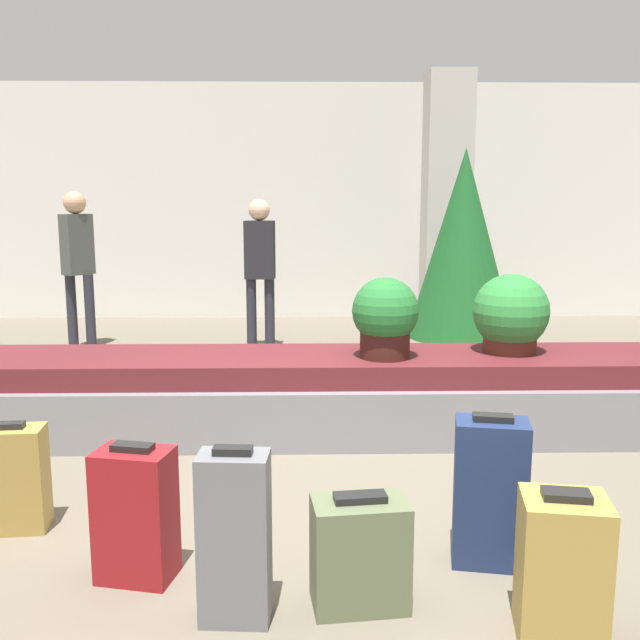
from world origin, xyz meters
The scene contains 15 objects.
ground_plane centered at (0.00, 0.00, 0.00)m, with size 18.00×18.00×0.00m, color #6B6051.
back_wall centered at (0.00, 6.42, 1.60)m, with size 18.00×0.06×3.20m.
carousel centered at (0.00, 1.38, 0.27)m, with size 7.86×0.95×0.57m.
pillar centered at (1.68, 5.53, 1.60)m, with size 0.56×0.56×3.20m.
suitcase_1 centered at (-1.62, -0.13, 0.27)m, with size 0.41×0.23×0.56m.
suitcase_2 centered at (-0.85, -0.61, 0.30)m, with size 0.37×0.28×0.62m.
suitcase_3 centered at (0.87, -1.08, 0.28)m, with size 0.36×0.33×0.59m.
suitcase_4 centered at (0.12, -0.84, 0.23)m, with size 0.41×0.29×0.49m.
suitcase_6 centered at (-0.38, -0.93, 0.35)m, with size 0.29×0.20×0.72m.
suitcase_7 centered at (0.74, -0.51, 0.34)m, with size 0.36×0.27×0.71m.
potted_plant_0 centered at (1.37, 1.45, 0.84)m, with size 0.54×0.54×0.57m.
potted_plant_1 centered at (0.45, 1.29, 0.85)m, with size 0.46×0.46×0.56m.
traveler_0 centered at (-0.60, 4.20, 0.98)m, with size 0.34×0.23×1.65m.
traveler_1 centered at (-2.60, 4.31, 1.04)m, with size 0.34×0.36×1.73m.
decorated_tree centered at (1.58, 4.01, 1.18)m, with size 1.16×1.16×2.18m.
Camera 1 is at (-0.10, -3.56, 1.67)m, focal length 40.00 mm.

